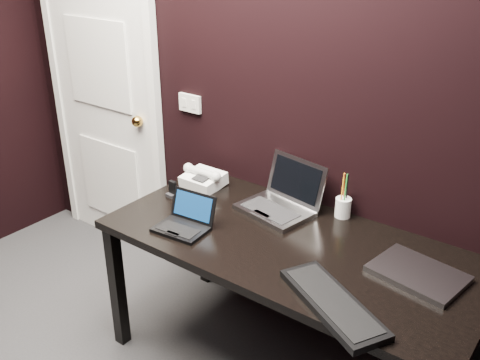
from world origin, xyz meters
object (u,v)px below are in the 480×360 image
Objects in this scene: silver_laptop at (280,202)px; netbook at (184,223)px; desk_phone at (203,178)px; ext_keyboard at (332,303)px; door at (104,95)px; pen_cup at (343,207)px; desk at (289,256)px; mobile_phone at (172,191)px; closed_laptop at (418,274)px.

netbook is at bearing -121.34° from silver_laptop.
netbook is 1.03× the size of desk_phone.
netbook is at bearing 173.00° from ext_keyboard.
door is 1.35m from netbook.
silver_laptop reaches higher than pen_cup.
desk_phone is (-0.23, 0.40, 0.01)m from netbook.
desk is 3.30× the size of ext_keyboard.
pen_cup is (0.08, 0.35, 0.13)m from desk.
pen_cup reaches higher than netbook.
silver_laptop is at bearing 21.51° from mobile_phone.
pen_cup is at bearing 77.05° from desk.
door is 1.75m from pen_cup.
closed_laptop is at bearing -7.65° from door.
mobile_phone is (-0.53, -0.21, -0.01)m from silver_laptop.
mobile_phone is (0.92, -0.36, -0.27)m from door.
ext_keyboard is 2.28× the size of pen_cup.
netbook is 0.35m from mobile_phone.
door reaches higher than ext_keyboard.
desk is 7.50× the size of pen_cup.
door is 8.38× the size of netbook.
ext_keyboard reaches higher than desk.
silver_laptop is at bearing -5.91° from door.
desk is at bearing 23.28° from netbook.
closed_laptop is 1.55× the size of desk_phone.
ext_keyboard is at bearing -38.88° from desk.
door reaches higher than netbook.
silver_laptop reaches higher than netbook.
mobile_phone is at bearing -158.49° from silver_laptop.
desk_phone reaches higher than desk.
pen_cup is (-0.47, 0.27, 0.04)m from closed_laptop.
door is at bearing 158.59° from mobile_phone.
desk is 0.38m from pen_cup.
silver_laptop is 4.65× the size of mobile_phone.
silver_laptop is at bearing 137.33° from ext_keyboard.
closed_laptop is at bearing -10.99° from silver_laptop.
netbook reaches higher than ext_keyboard.
closed_laptop is (2.20, -0.30, -0.29)m from door.
netbook is 0.83m from ext_keyboard.
desk_phone is (-0.48, -0.02, -0.00)m from silver_laptop.
door is 1.02m from mobile_phone.
desk is 6.84× the size of desk_phone.
desk_phone is 0.78m from pen_cup.
netbook reaches higher than desk.
door is at bearing 172.35° from closed_laptop.
door is 5.54× the size of closed_laptop.
mobile_phone reaches higher than desk.
desk is 0.32m from silver_laptop.
silver_laptop is (0.26, 0.42, 0.01)m from netbook.
silver_laptop reaches higher than closed_laptop.
ext_keyboard is (2.02, -0.67, -0.29)m from door.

